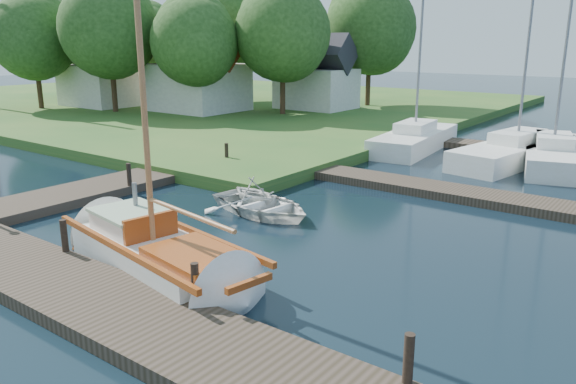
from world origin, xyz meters
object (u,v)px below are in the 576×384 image
Objects in this scene: tree_0 at (34,36)px; tree_6 at (63,36)px; mooring_post_1 at (64,236)px; marina_boat_1 at (517,149)px; mooring_post_3 at (409,358)px; tree_1 at (110,28)px; tree_7 at (371,27)px; marina_boat_2 at (553,153)px; tender_a at (262,202)px; tree_4 at (233,26)px; mooring_post_5 at (227,153)px; marina_boat_0 at (415,138)px; house_a at (197,75)px; house_b at (103,75)px; mooring_post_4 at (129,175)px; house_c at (316,79)px; dinghy at (135,240)px; tree_3 at (283,32)px; tender_b at (254,190)px; sailboat at (162,257)px; tree_5 at (147,39)px; tree_2 at (195,41)px; mooring_post_2 at (195,282)px.

tree_6 reaches higher than tree_0.
marina_boat_1 reaches higher than mooring_post_1.
tree_0 is at bearing 157.31° from mooring_post_3.
tree_7 is (12.00, 14.00, 0.11)m from tree_1.
marina_boat_1 is at bearing 72.50° from marina_boat_2.
marina_boat_2 is at bearing -15.76° from tender_a.
tree_1 is (-22.26, 11.10, 5.70)m from tender_a.
tree_4 reaches higher than mooring_post_1.
mooring_post_5 is 0.08× the size of tree_4.
tender_a is at bearing 177.62° from marina_boat_0.
house_a is 1.09× the size of house_b.
marina_boat_1 is at bearing 55.90° from mooring_post_4.
house_b is 1.10× the size of house_c.
dinghy is 0.31× the size of marina_boat_2.
tree_7 reaches higher than tree_3.
dinghy is at bearing -34.26° from house_b.
tender_b is (-8.54, 6.52, -0.18)m from mooring_post_3.
sailboat is 2.64× the size of tender_a.
tree_1 is (-10.00, -9.95, 3.51)m from house_c.
tender_b is 23.56m from house_c.
house_b reaches higher than mooring_post_3.
marina_boat_1 is at bearing -3.33° from tree_6.
house_a is 11.06m from tree_5.
house_a is 6.43m from tree_1.
marina_boat_0 is 22.24m from tree_1.
sailboat is 1.26× the size of tree_2.
tender_b is at bearing 174.05° from marina_boat_0.
house_a is at bearing 93.91° from marina_boat_1.
mooring_post_1 is 1.00× the size of mooring_post_5.
tree_2 is at bearing 128.21° from mooring_post_1.
mooring_post_2 is 0.09× the size of tree_7.
tree_4 reaches higher than tree_7.
tree_3 is at bearing -89.97° from house_c.
tree_5 is (-8.00, -2.00, -0.95)m from tree_4.
house_c is 5.10m from tree_3.
mooring_post_5 is (-13.00, 10.00, 0.00)m from mooring_post_3.
marina_boat_2 is at bearing 51.73° from mooring_post_4.
marina_boat_0 is 1.18× the size of tree_6.
house_a is at bearing 77.03° from marina_boat_0.
tender_b is 0.34× the size of house_b.
mooring_post_5 is 9.89m from marina_boat_0.
mooring_post_4 is (-13.00, 5.00, 0.00)m from mooring_post_3.
tender_a is at bearing -34.05° from tree_5.
house_a is at bearing 135.75° from tree_2.
mooring_post_3 is 33.65m from house_c.
tree_7 is (-11.24, 29.97, 5.86)m from sailboat.
marina_boat_0 is at bearing -12.77° from tree_5.
house_b is 5.55m from tree_1.
mooring_post_4 is 0.22× the size of dinghy.
house_c reaches higher than mooring_post_1.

